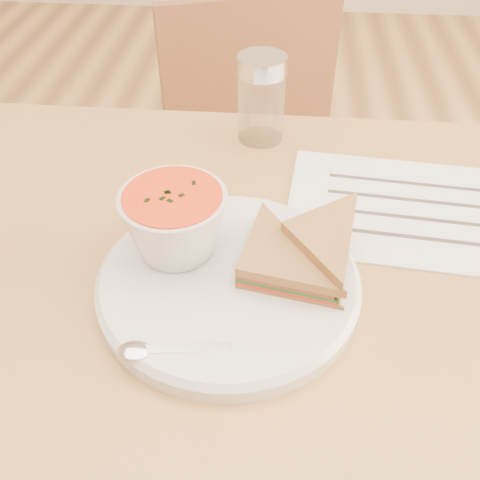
# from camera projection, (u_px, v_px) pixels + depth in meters

# --- Properties ---
(dining_table) EXTENTS (1.00, 0.70, 0.75)m
(dining_table) POSITION_uv_depth(u_px,v_px,m) (261.00, 451.00, 0.81)
(dining_table) COLOR #9B5A30
(dining_table) RESTS_ON floor
(chair_far) EXTENTS (0.47, 0.47, 0.83)m
(chair_far) POSITION_uv_depth(u_px,v_px,m) (268.00, 221.00, 1.15)
(chair_far) COLOR brown
(chair_far) RESTS_ON floor
(plate) EXTENTS (0.34, 0.34, 0.02)m
(plate) POSITION_uv_depth(u_px,v_px,m) (229.00, 283.00, 0.55)
(plate) COLOR silver
(plate) RESTS_ON dining_table
(soup_bowl) EXTENTS (0.12, 0.12, 0.07)m
(soup_bowl) POSITION_uv_depth(u_px,v_px,m) (175.00, 225.00, 0.54)
(soup_bowl) COLOR silver
(soup_bowl) RESTS_ON plate
(sandwich_half_a) EXTENTS (0.12, 0.12, 0.03)m
(sandwich_half_a) POSITION_uv_depth(u_px,v_px,m) (235.00, 281.00, 0.51)
(sandwich_half_a) COLOR #B07B3E
(sandwich_half_a) RESTS_ON plate
(sandwich_half_b) EXTENTS (0.14, 0.14, 0.03)m
(sandwich_half_b) POSITION_uv_depth(u_px,v_px,m) (280.00, 233.00, 0.55)
(sandwich_half_b) COLOR #B07B3E
(sandwich_half_b) RESTS_ON plate
(spoon) EXTENTS (0.16, 0.05, 0.01)m
(spoon) POSITION_uv_depth(u_px,v_px,m) (188.00, 349.00, 0.47)
(spoon) COLOR silver
(spoon) RESTS_ON plate
(paper_menu) EXTENTS (0.30, 0.23, 0.00)m
(paper_menu) POSITION_uv_depth(u_px,v_px,m) (406.00, 209.00, 0.64)
(paper_menu) COLOR white
(paper_menu) RESTS_ON dining_table
(condiment_shaker) EXTENTS (0.09, 0.09, 0.12)m
(condiment_shaker) POSITION_uv_depth(u_px,v_px,m) (261.00, 99.00, 0.73)
(condiment_shaker) COLOR silver
(condiment_shaker) RESTS_ON dining_table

